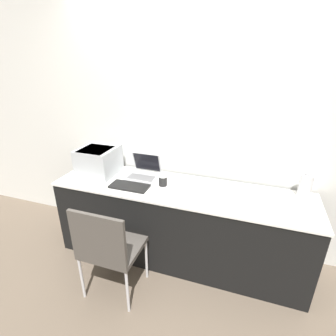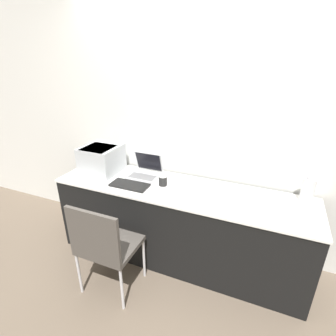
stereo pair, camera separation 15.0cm
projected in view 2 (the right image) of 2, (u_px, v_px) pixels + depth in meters
The scene contains 9 objects.
ground_plane at pixel (167, 276), 2.52m from camera, with size 14.00×14.00×0.00m, color #6B5B4C.
wall_back at pixel (194, 127), 2.57m from camera, with size 8.00×0.05×2.60m.
table at pixel (179, 224), 2.61m from camera, with size 2.44×0.63×0.80m.
printer at pixel (102, 158), 2.76m from camera, with size 0.36×0.38×0.28m.
laptop_left at pixel (145, 171), 2.69m from camera, with size 0.30×0.29×0.23m.
external_keyboard at pixel (130, 185), 2.50m from camera, with size 0.37×0.17×0.02m.
coffee_cup at pixel (163, 180), 2.50m from camera, with size 0.08×0.08×0.10m.
metal_pitcher at pixel (308, 190), 2.20m from camera, with size 0.11×0.11×0.26m.
chair at pixel (104, 243), 2.16m from camera, with size 0.47×0.42×0.90m.
Camera 2 is at (0.74, -1.73, 1.96)m, focal length 28.00 mm.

